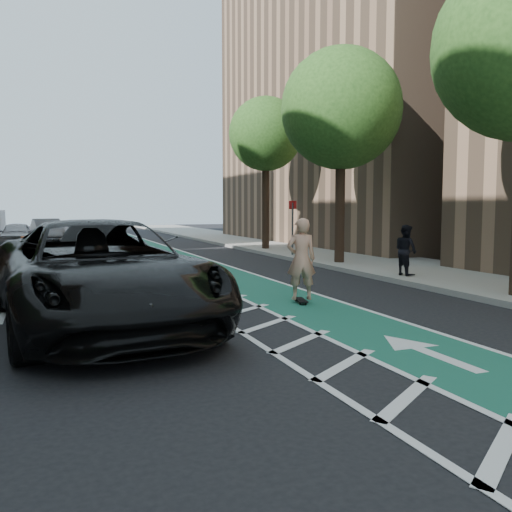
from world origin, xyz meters
name	(u,v)px	position (x,y,z in m)	size (l,w,h in m)	color
ground	(190,331)	(0.00, 0.00, 0.00)	(120.00, 120.00, 0.00)	black
bike_lane	(202,267)	(3.00, 10.00, 0.01)	(2.00, 90.00, 0.01)	#195A4A
buffer_strip	(162,269)	(1.50, 10.00, 0.01)	(1.40, 90.00, 0.01)	silver
sidewalk_right	(355,259)	(9.50, 10.00, 0.07)	(5.00, 90.00, 0.15)	gray
curb_right	(301,261)	(7.05, 10.00, 0.08)	(0.12, 90.00, 0.16)	gray
building_right_far	(383,90)	(17.50, 20.00, 9.50)	(14.00, 22.00, 19.00)	#84664C
tree_r_c	(348,107)	(7.90, 8.00, 5.77)	(4.20, 4.20, 7.90)	#382619
tree_r_d	(264,135)	(7.90, 16.00, 5.77)	(4.20, 4.20, 7.90)	#382619
sign_post	(293,227)	(7.60, 12.00, 1.35)	(0.35, 0.08, 2.47)	#4C4C4C
skateboard	(301,300)	(3.07, 1.82, 0.08)	(0.35, 0.72, 0.09)	black
skateboarder	(301,259)	(3.07, 1.82, 1.02)	(0.68, 0.44, 1.86)	tan
suv_near	(99,274)	(-1.45, 0.96, 0.98)	(3.27, 7.09, 1.97)	black
suv_far	(94,249)	(-0.90, 8.85, 0.86)	(2.42, 5.95, 1.73)	black
car_silver	(16,234)	(-3.92, 24.31, 0.68)	(1.61, 4.01, 1.37)	#A1A0A6
car_grey	(47,230)	(-2.28, 28.06, 0.74)	(1.56, 4.47, 1.47)	slate
pedestrian	(406,250)	(7.76, 4.28, 0.91)	(0.74, 0.58, 1.52)	black
barrel_b	(63,262)	(-1.86, 9.50, 0.40)	(0.62, 0.62, 0.84)	#F4510C
barrel_c	(27,247)	(-3.13, 16.86, 0.43)	(0.66, 0.66, 0.90)	#FF550D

